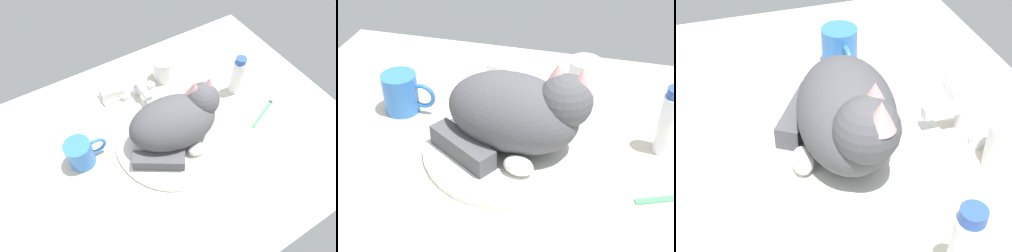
% 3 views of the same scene
% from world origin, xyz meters
% --- Properties ---
extents(ground_plane, '(1.10, 0.83, 0.03)m').
position_xyz_m(ground_plane, '(0.00, 0.00, -0.01)').
color(ground_plane, beige).
extents(sink_basin, '(0.35, 0.35, 0.01)m').
position_xyz_m(sink_basin, '(0.00, 0.00, 0.01)').
color(sink_basin, silver).
rests_on(sink_basin, ground_plane).
extents(faucet, '(0.13, 0.10, 0.06)m').
position_xyz_m(faucet, '(0.00, 0.21, 0.03)').
color(faucet, silver).
rests_on(faucet, ground_plane).
extents(cat, '(0.31, 0.22, 0.18)m').
position_xyz_m(cat, '(0.01, -0.00, 0.09)').
color(cat, '#4C4C51').
rests_on(cat, sink_basin).
extents(coffee_mug, '(0.12, 0.07, 0.09)m').
position_xyz_m(coffee_mug, '(-0.26, 0.07, 0.04)').
color(coffee_mug, '#3372C6').
rests_on(coffee_mug, ground_plane).
extents(rinse_cup, '(0.07, 0.07, 0.08)m').
position_xyz_m(rinse_cup, '(0.11, 0.24, 0.04)').
color(rinse_cup, white).
rests_on(rinse_cup, ground_plane).
extents(soap_dish, '(0.09, 0.06, 0.01)m').
position_xyz_m(soap_dish, '(-0.08, 0.25, 0.01)').
color(soap_dish, white).
rests_on(soap_dish, ground_plane).
extents(soap_bar, '(0.08, 0.06, 0.03)m').
position_xyz_m(soap_bar, '(-0.08, 0.25, 0.03)').
color(soap_bar, white).
rests_on(soap_bar, soap_dish).
extents(toothpaste_bottle, '(0.04, 0.04, 0.14)m').
position_xyz_m(toothpaste_bottle, '(0.29, 0.06, 0.07)').
color(toothpaste_bottle, white).
rests_on(toothpaste_bottle, ground_plane).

